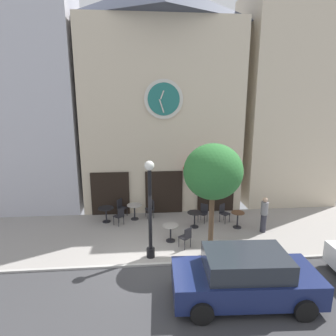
# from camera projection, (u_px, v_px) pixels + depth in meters

# --- Properties ---
(ground_plane) EXTENTS (27.43, 11.77, 0.13)m
(ground_plane) POSITION_uv_depth(u_px,v_px,m) (151.00, 279.00, 9.57)
(ground_plane) COLOR gray
(clock_building) EXTENTS (8.49, 4.13, 11.76)m
(clock_building) POSITION_uv_depth(u_px,v_px,m) (162.00, 98.00, 15.28)
(clock_building) COLOR beige
(clock_building) RESTS_ON ground_plane
(neighbor_building_left) EXTENTS (6.84, 3.41, 15.92)m
(neighbor_building_left) POSITION_uv_depth(u_px,v_px,m) (9.00, 60.00, 14.50)
(neighbor_building_left) COLOR #B2B2BC
(neighbor_building_left) RESTS_ON ground_plane
(neighbor_building_right) EXTENTS (5.15, 4.25, 11.78)m
(neighbor_building_right) POSITION_uv_depth(u_px,v_px,m) (284.00, 101.00, 16.67)
(neighbor_building_right) COLOR beige
(neighbor_building_right) RESTS_ON ground_plane
(street_lamp) EXTENTS (0.36, 0.36, 3.81)m
(street_lamp) POSITION_uv_depth(u_px,v_px,m) (150.00, 210.00, 10.46)
(street_lamp) COLOR black
(street_lamp) RESTS_ON ground_plane
(street_tree) EXTENTS (2.22, 2.00, 4.39)m
(street_tree) POSITION_uv_depth(u_px,v_px,m) (213.00, 172.00, 10.43)
(street_tree) COLOR brown
(street_tree) RESTS_ON ground_plane
(cafe_table_center) EXTENTS (0.78, 0.78, 0.74)m
(cafe_table_center) POSITION_uv_depth(u_px,v_px,m) (106.00, 211.00, 13.96)
(cafe_table_center) COLOR black
(cafe_table_center) RESTS_ON ground_plane
(cafe_table_center_right) EXTENTS (0.74, 0.74, 0.77)m
(cafe_table_center_right) POSITION_uv_depth(u_px,v_px,m) (134.00, 209.00, 14.28)
(cafe_table_center_right) COLOR black
(cafe_table_center_right) RESTS_ON ground_plane
(cafe_table_near_curb) EXTENTS (0.67, 0.67, 0.73)m
(cafe_table_near_curb) POSITION_uv_depth(u_px,v_px,m) (171.00, 230.00, 12.03)
(cafe_table_near_curb) COLOR black
(cafe_table_near_curb) RESTS_ON ground_plane
(cafe_table_near_door) EXTENTS (0.69, 0.69, 0.75)m
(cafe_table_near_door) POSITION_uv_depth(u_px,v_px,m) (195.00, 217.00, 13.39)
(cafe_table_near_door) COLOR black
(cafe_table_near_door) RESTS_ON ground_plane
(cafe_table_rightmost) EXTENTS (0.62, 0.62, 0.77)m
(cafe_table_rightmost) POSITION_uv_depth(u_px,v_px,m) (238.00, 217.00, 13.33)
(cafe_table_rightmost) COLOR black
(cafe_table_rightmost) RESTS_ON ground_plane
(cafe_chair_facing_wall) EXTENTS (0.56, 0.56, 0.90)m
(cafe_chair_facing_wall) POSITION_uv_depth(u_px,v_px,m) (203.00, 212.00, 14.01)
(cafe_chair_facing_wall) COLOR black
(cafe_chair_facing_wall) RESTS_ON ground_plane
(cafe_chair_corner) EXTENTS (0.56, 0.56, 0.90)m
(cafe_chair_corner) POSITION_uv_depth(u_px,v_px,m) (223.00, 212.00, 14.00)
(cafe_chair_corner) COLOR black
(cafe_chair_corner) RESTS_ON ground_plane
(cafe_chair_near_tree) EXTENTS (0.56, 0.56, 0.90)m
(cafe_chair_near_tree) POSITION_uv_depth(u_px,v_px,m) (120.00, 215.00, 13.59)
(cafe_chair_near_tree) COLOR black
(cafe_chair_near_tree) RESTS_ON ground_plane
(cafe_chair_right_end) EXTENTS (0.56, 0.56, 0.90)m
(cafe_chair_right_end) POSITION_uv_depth(u_px,v_px,m) (121.00, 206.00, 14.72)
(cafe_chair_right_end) COLOR black
(cafe_chair_right_end) RESTS_ON ground_plane
(cafe_chair_curbside) EXTENTS (0.56, 0.56, 0.90)m
(cafe_chair_curbside) POSITION_uv_depth(u_px,v_px,m) (186.00, 236.00, 11.45)
(cafe_chair_curbside) COLOR black
(cafe_chair_curbside) RESTS_ON ground_plane
(cafe_chair_facing_street) EXTENTS (0.48, 0.48, 0.90)m
(cafe_chair_facing_street) POSITION_uv_depth(u_px,v_px,m) (151.00, 208.00, 14.54)
(cafe_chair_facing_street) COLOR black
(cafe_chair_facing_street) RESTS_ON ground_plane
(pedestrian_grey) EXTENTS (0.43, 0.43, 1.67)m
(pedestrian_grey) POSITION_uv_depth(u_px,v_px,m) (264.00, 214.00, 12.82)
(pedestrian_grey) COLOR #2D2D38
(pedestrian_grey) RESTS_ON ground_plane
(parked_car_navy) EXTENTS (4.38, 2.18, 1.55)m
(parked_car_navy) POSITION_uv_depth(u_px,v_px,m) (245.00, 277.00, 8.39)
(parked_car_navy) COLOR navy
(parked_car_navy) RESTS_ON ground_plane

